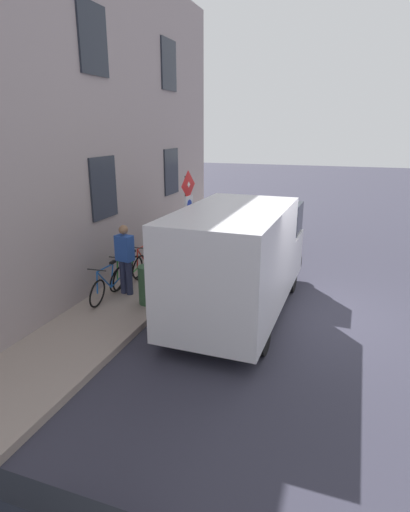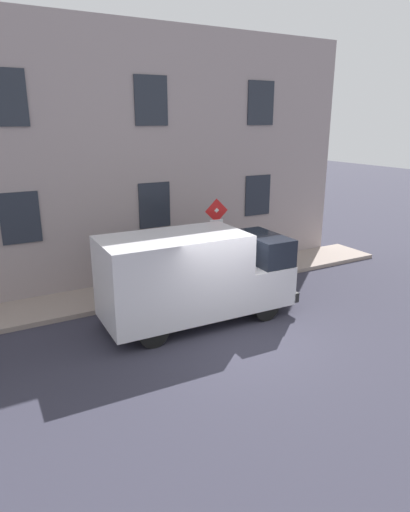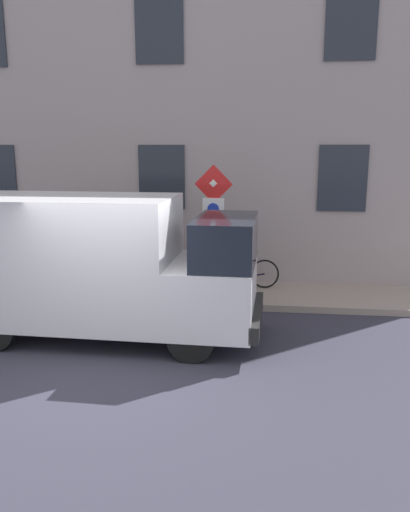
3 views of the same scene
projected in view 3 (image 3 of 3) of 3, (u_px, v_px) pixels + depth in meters
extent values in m
plane|color=#302F3C|center=(102.00, 368.00, 7.81)|extent=(80.00, 80.00, 0.00)
cube|color=gray|center=(156.00, 292.00, 11.67)|extent=(1.90, 17.24, 0.14)
cube|color=gray|center=(164.00, 113.00, 12.08)|extent=(0.70, 15.24, 8.22)
cube|color=#232833|center=(343.00, 178.00, 11.55)|extent=(0.06, 1.10, 1.50)
cube|color=#232833|center=(162.00, 177.00, 12.03)|extent=(0.06, 1.10, 1.50)
cube|color=#232833|center=(351.00, 23.00, 10.86)|extent=(0.06, 1.10, 1.50)
cube|color=#232833|center=(159.00, 29.00, 11.34)|extent=(0.06, 1.10, 1.50)
cylinder|color=#474C47|center=(214.00, 238.00, 10.53)|extent=(0.09, 0.09, 2.69)
pyramid|color=silver|center=(213.00, 185.00, 10.22)|extent=(0.09, 0.50, 0.50)
pyramid|color=red|center=(213.00, 185.00, 10.23)|extent=(0.08, 0.56, 0.56)
cube|color=white|center=(213.00, 212.00, 10.36)|extent=(0.09, 0.44, 0.56)
cylinder|color=#1933B2|center=(213.00, 209.00, 10.32)|extent=(0.04, 0.24, 0.24)
cube|color=silver|center=(67.00, 258.00, 8.94)|extent=(2.10, 3.85, 2.18)
cube|color=silver|center=(213.00, 293.00, 8.69)|extent=(2.04, 1.45, 1.10)
cube|color=black|center=(226.00, 242.00, 8.47)|extent=(1.95, 1.03, 0.84)
cube|color=black|center=(257.00, 316.00, 8.67)|extent=(2.00, 0.21, 0.28)
cylinder|color=black|center=(207.00, 305.00, 9.68)|extent=(0.24, 0.77, 0.76)
cylinder|color=black|center=(191.00, 339.00, 7.98)|extent=(0.24, 0.77, 0.76)
cylinder|color=black|center=(42.00, 298.00, 10.14)|extent=(0.24, 0.77, 0.76)
torus|color=black|center=(219.00, 272.00, 11.82)|extent=(0.13, 0.66, 0.66)
torus|color=black|center=(265.00, 274.00, 11.68)|extent=(0.13, 0.66, 0.66)
cylinder|color=black|center=(234.00, 264.00, 11.73)|extent=(0.05, 0.60, 0.60)
cylinder|color=black|center=(237.00, 253.00, 11.66)|extent=(0.05, 0.73, 0.07)
cylinder|color=black|center=(250.00, 265.00, 11.68)|extent=(0.04, 0.19, 0.55)
cylinder|color=black|center=(255.00, 275.00, 11.71)|extent=(0.04, 0.43, 0.12)
cylinder|color=black|center=(220.00, 262.00, 11.76)|extent=(0.04, 0.09, 0.50)
cube|color=black|center=(253.00, 252.00, 11.61)|extent=(0.08, 0.20, 0.06)
cylinder|color=#262626|center=(222.00, 250.00, 11.70)|extent=(0.46, 0.04, 0.03)
torus|color=black|center=(179.00, 272.00, 11.89)|extent=(0.15, 0.67, 0.66)
torus|color=black|center=(224.00, 272.00, 11.82)|extent=(0.15, 0.67, 0.66)
cylinder|color=red|center=(193.00, 263.00, 11.82)|extent=(0.07, 0.60, 0.60)
cylinder|color=red|center=(196.00, 252.00, 11.76)|extent=(0.08, 0.73, 0.07)
cylinder|color=red|center=(209.00, 264.00, 11.81)|extent=(0.05, 0.19, 0.55)
cylinder|color=red|center=(214.00, 274.00, 11.85)|extent=(0.06, 0.43, 0.12)
cylinder|color=red|center=(180.00, 261.00, 11.83)|extent=(0.04, 0.09, 0.50)
cube|color=black|center=(212.00, 251.00, 11.73)|extent=(0.09, 0.20, 0.06)
cylinder|color=#262626|center=(181.00, 249.00, 11.77)|extent=(0.46, 0.06, 0.03)
torus|color=black|center=(140.00, 270.00, 12.04)|extent=(0.20, 0.67, 0.65)
torus|color=black|center=(183.00, 272.00, 11.88)|extent=(0.20, 0.67, 0.65)
cylinder|color=green|center=(153.00, 262.00, 11.95)|extent=(0.06, 0.60, 0.60)
cylinder|color=green|center=(156.00, 251.00, 11.88)|extent=(0.06, 0.73, 0.07)
cylinder|color=green|center=(168.00, 263.00, 11.90)|extent=(0.04, 0.19, 0.55)
cylinder|color=green|center=(174.00, 273.00, 11.93)|extent=(0.05, 0.43, 0.12)
cylinder|color=green|center=(140.00, 260.00, 11.99)|extent=(0.04, 0.09, 0.50)
cube|color=black|center=(171.00, 250.00, 11.82)|extent=(0.09, 0.20, 0.06)
cylinder|color=#262626|center=(141.00, 248.00, 11.92)|extent=(0.46, 0.05, 0.03)
torus|color=black|center=(100.00, 269.00, 12.11)|extent=(0.15, 0.66, 0.66)
torus|color=black|center=(144.00, 270.00, 12.03)|extent=(0.15, 0.66, 0.66)
cylinder|color=#1956AE|center=(114.00, 261.00, 12.04)|extent=(0.06, 0.60, 0.60)
cylinder|color=#1956AE|center=(116.00, 250.00, 11.98)|extent=(0.06, 0.73, 0.07)
cylinder|color=#1956AE|center=(129.00, 262.00, 12.02)|extent=(0.04, 0.19, 0.55)
cylinder|color=#1956AE|center=(135.00, 272.00, 12.06)|extent=(0.05, 0.43, 0.12)
cylinder|color=#1956AE|center=(101.00, 259.00, 12.06)|extent=(0.04, 0.09, 0.50)
cube|color=black|center=(132.00, 249.00, 11.95)|extent=(0.09, 0.20, 0.06)
cylinder|color=#262626|center=(101.00, 247.00, 11.99)|extent=(0.46, 0.05, 0.03)
cylinder|color=#262B47|center=(135.00, 270.00, 11.69)|extent=(0.16, 0.16, 0.85)
cylinder|color=#262B47|center=(138.00, 268.00, 11.86)|extent=(0.16, 0.16, 0.85)
cube|color=#274DA7|center=(135.00, 237.00, 11.62)|extent=(0.44, 0.33, 0.62)
sphere|color=#936B4C|center=(135.00, 218.00, 11.53)|extent=(0.22, 0.22, 0.22)
cylinder|color=#2D5133|center=(112.00, 275.00, 11.07)|extent=(0.44, 0.44, 0.90)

